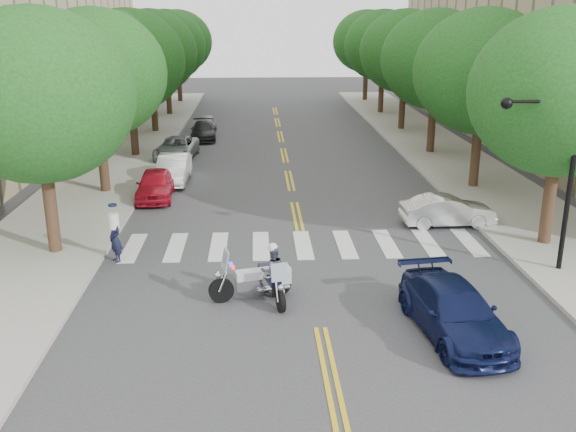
{
  "coord_description": "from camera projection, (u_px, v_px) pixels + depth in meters",
  "views": [
    {
      "loc": [
        -1.66,
        -15.57,
        8.18
      ],
      "look_at": [
        -0.58,
        5.97,
        1.3
      ],
      "focal_mm": 40.0,
      "sensor_mm": 36.0,
      "label": 1
    }
  ],
  "objects": [
    {
      "name": "parked_car_c",
      "position": [
        177.0,
        148.0,
        37.2
      ],
      "size": [
        2.46,
        4.69,
        1.26
      ],
      "primitive_type": "imported",
      "rotation": [
        0.0,
        0.0,
        -0.08
      ],
      "color": "gray",
      "rests_on": "ground"
    },
    {
      "name": "tree_r_0",
      "position": [
        563.0,
        93.0,
        21.82
      ],
      "size": [
        6.4,
        6.4,
        8.45
      ],
      "color": "#382316",
      "rests_on": "ground"
    },
    {
      "name": "sidewalk_right",
      "position": [
        441.0,
        152.0,
        38.74
      ],
      "size": [
        5.0,
        60.0,
        0.15
      ],
      "primitive_type": "cube",
      "color": "#9E9991",
      "rests_on": "ground"
    },
    {
      "name": "parked_car_a",
      "position": [
        155.0,
        184.0,
        29.24
      ],
      "size": [
        1.76,
        4.01,
        1.34
      ],
      "primitive_type": "imported",
      "rotation": [
        0.0,
        0.0,
        0.05
      ],
      "color": "red",
      "rests_on": "ground"
    },
    {
      "name": "convertible",
      "position": [
        447.0,
        211.0,
        25.56
      ],
      "size": [
        3.76,
        1.44,
        1.22
      ],
      "primitive_type": "imported",
      "rotation": [
        0.0,
        0.0,
        1.61
      ],
      "color": "silver",
      "rests_on": "ground"
    },
    {
      "name": "officer_standing",
      "position": [
        115.0,
        239.0,
        21.76
      ],
      "size": [
        0.68,
        0.72,
        1.66
      ],
      "primitive_type": "imported",
      "rotation": [
        0.0,
        0.0,
        -0.93
      ],
      "color": "black",
      "rests_on": "ground"
    },
    {
      "name": "traffic_signal_pole",
      "position": [
        558.0,
        162.0,
        19.94
      ],
      "size": [
        2.82,
        0.42,
        6.0
      ],
      "color": "black",
      "rests_on": "ground"
    },
    {
      "name": "tree_r_5",
      "position": [
        367.0,
        41.0,
        59.88
      ],
      "size": [
        6.4,
        6.4,
        8.45
      ],
      "color": "#382316",
      "rests_on": "ground"
    },
    {
      "name": "tree_r_3",
      "position": [
        405.0,
        51.0,
        44.66
      ],
      "size": [
        6.4,
        6.4,
        8.45
      ],
      "color": "#382316",
      "rests_on": "ground"
    },
    {
      "name": "parked_car_d",
      "position": [
        203.0,
        131.0,
        42.91
      ],
      "size": [
        1.88,
        4.13,
        1.17
      ],
      "primitive_type": "imported",
      "rotation": [
        0.0,
        0.0,
        0.06
      ],
      "color": "black",
      "rests_on": "ground"
    },
    {
      "name": "parked_car_e",
      "position": [
        206.0,
        124.0,
        45.46
      ],
      "size": [
        1.42,
        3.47,
        1.18
      ],
      "primitive_type": "imported",
      "rotation": [
        0.0,
        0.0,
        0.01
      ],
      "color": "#9D9CA1",
      "rests_on": "ground"
    },
    {
      "name": "motorcycle_police",
      "position": [
        273.0,
        274.0,
        18.89
      ],
      "size": [
        0.87,
        2.18,
        1.8
      ],
      "rotation": [
        0.0,
        0.0,
        3.38
      ],
      "color": "black",
      "rests_on": "ground"
    },
    {
      "name": "tree_l_0",
      "position": [
        38.0,
        96.0,
        20.98
      ],
      "size": [
        6.4,
        6.4,
        8.45
      ],
      "color": "#382316",
      "rests_on": "ground"
    },
    {
      "name": "ground",
      "position": [
        320.0,
        328.0,
        17.38
      ],
      "size": [
        140.0,
        140.0,
        0.0
      ],
      "primitive_type": "plane",
      "color": "#38383A",
      "rests_on": "ground"
    },
    {
      "name": "tree_r_1",
      "position": [
        483.0,
        72.0,
        29.43
      ],
      "size": [
        6.4,
        6.4,
        8.45
      ],
      "color": "#382316",
      "rests_on": "ground"
    },
    {
      "name": "tree_l_4",
      "position": [
        166.0,
        46.0,
        51.43
      ],
      "size": [
        6.4,
        6.4,
        8.45
      ],
      "color": "#382316",
      "rests_on": "ground"
    },
    {
      "name": "tree_l_3",
      "position": [
        151.0,
        52.0,
        43.82
      ],
      "size": [
        6.4,
        6.4,
        8.45
      ],
      "color": "#382316",
      "rests_on": "ground"
    },
    {
      "name": "tree_r_2",
      "position": [
        436.0,
        59.0,
        37.04
      ],
      "size": [
        6.4,
        6.4,
        8.45
      ],
      "color": "#382316",
      "rests_on": "ground"
    },
    {
      "name": "tree_l_5",
      "position": [
        177.0,
        42.0,
        59.04
      ],
      "size": [
        6.4,
        6.4,
        8.45
      ],
      "color": "#382316",
      "rests_on": "ground"
    },
    {
      "name": "sidewalk_left",
      "position": [
        124.0,
        156.0,
        37.84
      ],
      "size": [
        5.0,
        60.0,
        0.15
      ],
      "primitive_type": "cube",
      "color": "#9E9991",
      "rests_on": "ground"
    },
    {
      "name": "sedan_blue",
      "position": [
        454.0,
        311.0,
        16.86
      ],
      "size": [
        2.44,
        4.81,
        1.34
      ],
      "primitive_type": "imported",
      "rotation": [
        0.0,
        0.0,
        0.13
      ],
      "color": "#0E143A",
      "rests_on": "ground"
    },
    {
      "name": "tree_r_4",
      "position": [
        383.0,
        46.0,
        52.27
      ],
      "size": [
        6.4,
        6.4,
        8.45
      ],
      "color": "#382316",
      "rests_on": "ground"
    },
    {
      "name": "parked_car_b",
      "position": [
        173.0,
        169.0,
        32.07
      ],
      "size": [
        1.49,
        4.16,
        1.37
      ],
      "primitive_type": "imported",
      "rotation": [
        0.0,
        0.0,
        -0.01
      ],
      "color": "white",
      "rests_on": "ground"
    },
    {
      "name": "tree_l_2",
      "position": [
        129.0,
        61.0,
        36.21
      ],
      "size": [
        6.4,
        6.4,
        8.45
      ],
      "color": "#382316",
      "rests_on": "ground"
    },
    {
      "name": "motorcycle_parked",
      "position": [
        258.0,
        280.0,
        19.07
      ],
      "size": [
        2.47,
        1.01,
        1.62
      ],
      "rotation": [
        0.0,
        0.0,
        1.82
      ],
      "color": "black",
      "rests_on": "ground"
    },
    {
      "name": "tree_l_1",
      "position": [
        95.0,
        74.0,
        28.59
      ],
      "size": [
        6.4,
        6.4,
        8.45
      ],
      "color": "#382316",
      "rests_on": "ground"
    }
  ]
}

